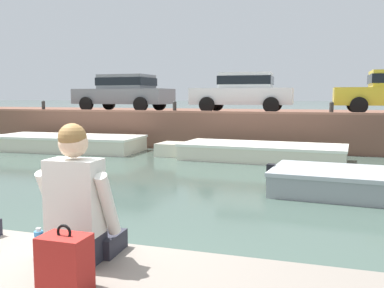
{
  "coord_description": "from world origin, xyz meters",
  "views": [
    {
      "loc": [
        2.31,
        -2.93,
        1.99
      ],
      "look_at": [
        0.03,
        4.3,
        1.15
      ],
      "focal_mm": 40.0,
      "sensor_mm": 36.0,
      "label": 1
    }
  ],
  "objects_px": {
    "mooring_bollard_west": "(43,105)",
    "bottle_drink": "(39,243)",
    "boat_moored_west_cream": "(62,143)",
    "backpack_on_ledge": "(66,264)",
    "car_leftmost_grey": "(125,91)",
    "person_seated_right": "(79,208)",
    "boat_moored_central_cream": "(254,152)",
    "mooring_bollard_east": "(331,107)",
    "car_left_inner_white": "(244,91)",
    "mooring_bollard_mid": "(175,106)"
  },
  "relations": [
    {
      "from": "mooring_bollard_west",
      "to": "bottle_drink",
      "type": "relative_size",
      "value": 2.18
    },
    {
      "from": "boat_moored_west_cream",
      "to": "backpack_on_ledge",
      "type": "distance_m",
      "value": 13.97
    },
    {
      "from": "car_leftmost_grey",
      "to": "person_seated_right",
      "type": "relative_size",
      "value": 4.38
    },
    {
      "from": "mooring_bollard_west",
      "to": "car_leftmost_grey",
      "type": "bearing_deg",
      "value": 23.46
    },
    {
      "from": "boat_moored_central_cream",
      "to": "bottle_drink",
      "type": "distance_m",
      "value": 10.88
    },
    {
      "from": "mooring_bollard_west",
      "to": "mooring_bollard_east",
      "type": "xyz_separation_m",
      "value": [
        11.65,
        0.0,
        0.0
      ]
    },
    {
      "from": "car_left_inner_white",
      "to": "mooring_bollard_mid",
      "type": "bearing_deg",
      "value": -150.32
    },
    {
      "from": "boat_moored_west_cream",
      "to": "car_leftmost_grey",
      "type": "distance_m",
      "value": 3.94
    },
    {
      "from": "boat_moored_central_cream",
      "to": "mooring_bollard_mid",
      "type": "relative_size",
      "value": 13.77
    },
    {
      "from": "mooring_bollard_mid",
      "to": "mooring_bollard_east",
      "type": "bearing_deg",
      "value": 0.0
    },
    {
      "from": "boat_moored_central_cream",
      "to": "car_left_inner_white",
      "type": "distance_m",
      "value": 4.13
    },
    {
      "from": "boat_moored_west_cream",
      "to": "car_leftmost_grey",
      "type": "xyz_separation_m",
      "value": [
        0.99,
        3.27,
        1.95
      ]
    },
    {
      "from": "mooring_bollard_mid",
      "to": "backpack_on_ledge",
      "type": "distance_m",
      "value": 14.04
    },
    {
      "from": "car_left_inner_white",
      "to": "person_seated_right",
      "type": "height_order",
      "value": "car_left_inner_white"
    },
    {
      "from": "car_leftmost_grey",
      "to": "car_left_inner_white",
      "type": "height_order",
      "value": "same"
    },
    {
      "from": "boat_moored_central_cream",
      "to": "backpack_on_ledge",
      "type": "distance_m",
      "value": 11.33
    },
    {
      "from": "car_leftmost_grey",
      "to": "mooring_bollard_east",
      "type": "bearing_deg",
      "value": -9.12
    },
    {
      "from": "boat_moored_west_cream",
      "to": "mooring_bollard_east",
      "type": "bearing_deg",
      "value": 11.37
    },
    {
      "from": "bottle_drink",
      "to": "car_leftmost_grey",
      "type": "bearing_deg",
      "value": 114.08
    },
    {
      "from": "boat_moored_central_cream",
      "to": "car_leftmost_grey",
      "type": "relative_size",
      "value": 1.45
    },
    {
      "from": "mooring_bollard_west",
      "to": "backpack_on_ledge",
      "type": "relative_size",
      "value": 1.09
    },
    {
      "from": "mooring_bollard_mid",
      "to": "bottle_drink",
      "type": "height_order",
      "value": "mooring_bollard_mid"
    },
    {
      "from": "car_left_inner_white",
      "to": "boat_moored_central_cream",
      "type": "bearing_deg",
      "value": -73.62
    },
    {
      "from": "mooring_bollard_east",
      "to": "person_seated_right",
      "type": "bearing_deg",
      "value": -97.83
    },
    {
      "from": "person_seated_right",
      "to": "backpack_on_ledge",
      "type": "xyz_separation_m",
      "value": [
        0.2,
        -0.46,
        -0.2
      ]
    },
    {
      "from": "mooring_bollard_mid",
      "to": "bottle_drink",
      "type": "relative_size",
      "value": 2.18
    },
    {
      "from": "car_leftmost_grey",
      "to": "bottle_drink",
      "type": "relative_size",
      "value": 20.72
    },
    {
      "from": "car_leftmost_grey",
      "to": "mooring_bollard_west",
      "type": "relative_size",
      "value": 9.5
    },
    {
      "from": "boat_moored_west_cream",
      "to": "mooring_bollard_mid",
      "type": "xyz_separation_m",
      "value": [
        3.77,
        1.91,
        1.34
      ]
    },
    {
      "from": "boat_moored_west_cream",
      "to": "mooring_bollard_east",
      "type": "height_order",
      "value": "mooring_bollard_east"
    },
    {
      "from": "mooring_bollard_west",
      "to": "mooring_bollard_east",
      "type": "relative_size",
      "value": 1.0
    },
    {
      "from": "mooring_bollard_west",
      "to": "mooring_bollard_mid",
      "type": "height_order",
      "value": "same"
    },
    {
      "from": "backpack_on_ledge",
      "to": "bottle_drink",
      "type": "bearing_deg",
      "value": 140.35
    },
    {
      "from": "car_leftmost_grey",
      "to": "mooring_bollard_mid",
      "type": "xyz_separation_m",
      "value": [
        2.78,
        -1.37,
        -0.61
      ]
    },
    {
      "from": "bottle_drink",
      "to": "boat_moored_west_cream",
      "type": "bearing_deg",
      "value": 123.76
    },
    {
      "from": "person_seated_right",
      "to": "bottle_drink",
      "type": "distance_m",
      "value": 0.42
    },
    {
      "from": "car_leftmost_grey",
      "to": "mooring_bollard_east",
      "type": "height_order",
      "value": "car_leftmost_grey"
    },
    {
      "from": "car_left_inner_white",
      "to": "boat_moored_west_cream",
      "type": "bearing_deg",
      "value": -152.01
    },
    {
      "from": "car_leftmost_grey",
      "to": "car_left_inner_white",
      "type": "relative_size",
      "value": 1.06
    },
    {
      "from": "boat_moored_west_cream",
      "to": "car_leftmost_grey",
      "type": "bearing_deg",
      "value": 73.24
    },
    {
      "from": "mooring_bollard_mid",
      "to": "mooring_bollard_east",
      "type": "relative_size",
      "value": 1.0
    },
    {
      "from": "mooring_bollard_east",
      "to": "bottle_drink",
      "type": "distance_m",
      "value": 13.15
    },
    {
      "from": "car_leftmost_grey",
      "to": "bottle_drink",
      "type": "distance_m",
      "value": 15.75
    },
    {
      "from": "car_leftmost_grey",
      "to": "mooring_bollard_mid",
      "type": "height_order",
      "value": "car_leftmost_grey"
    },
    {
      "from": "boat_moored_west_cream",
      "to": "mooring_bollard_mid",
      "type": "height_order",
      "value": "mooring_bollard_mid"
    },
    {
      "from": "boat_moored_west_cream",
      "to": "car_left_inner_white",
      "type": "relative_size",
      "value": 1.64
    },
    {
      "from": "mooring_bollard_east",
      "to": "boat_moored_west_cream",
      "type": "bearing_deg",
      "value": -168.63
    },
    {
      "from": "person_seated_right",
      "to": "backpack_on_ledge",
      "type": "relative_size",
      "value": 2.37
    },
    {
      "from": "boat_moored_central_cream",
      "to": "person_seated_right",
      "type": "height_order",
      "value": "person_seated_right"
    },
    {
      "from": "boat_moored_west_cream",
      "to": "person_seated_right",
      "type": "height_order",
      "value": "person_seated_right"
    }
  ]
}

